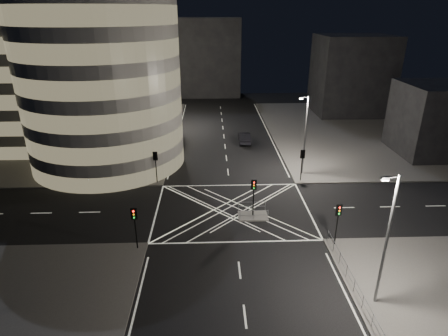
{
  "coord_description": "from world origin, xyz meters",
  "views": [
    {
      "loc": [
        -2.18,
        -34.74,
        19.54
      ],
      "look_at": [
        -0.74,
        4.3,
        3.0
      ],
      "focal_mm": 30.0,
      "sensor_mm": 36.0,
      "label": 1
    }
  ],
  "objects_px": {
    "street_lamp_left_near": "(155,128)",
    "street_lamp_right_far": "(305,133)",
    "central_island": "(253,216)",
    "street_lamp_right_near": "(386,238)",
    "traffic_signal_nr": "(338,217)",
    "traffic_signal_island": "(254,191)",
    "street_lamp_left_far": "(168,98)",
    "sedan": "(244,138)",
    "traffic_signal_nl": "(135,221)",
    "traffic_signal_fr": "(302,159)",
    "traffic_signal_fl": "(156,161)"
  },
  "relations": [
    {
      "from": "traffic_signal_nr",
      "to": "street_lamp_left_near",
      "type": "height_order",
      "value": "street_lamp_left_near"
    },
    {
      "from": "traffic_signal_nl",
      "to": "street_lamp_left_far",
      "type": "relative_size",
      "value": 0.4
    },
    {
      "from": "traffic_signal_fr",
      "to": "traffic_signal_nr",
      "type": "height_order",
      "value": "same"
    },
    {
      "from": "traffic_signal_nr",
      "to": "street_lamp_right_far",
      "type": "bearing_deg",
      "value": 87.7
    },
    {
      "from": "central_island",
      "to": "street_lamp_right_near",
      "type": "xyz_separation_m",
      "value": [
        7.44,
        -12.5,
        5.47
      ]
    },
    {
      "from": "street_lamp_left_far",
      "to": "sedan",
      "type": "height_order",
      "value": "street_lamp_left_far"
    },
    {
      "from": "traffic_signal_nl",
      "to": "street_lamp_right_near",
      "type": "height_order",
      "value": "street_lamp_right_near"
    },
    {
      "from": "traffic_signal_fr",
      "to": "traffic_signal_island",
      "type": "bearing_deg",
      "value": -129.33
    },
    {
      "from": "street_lamp_left_near",
      "to": "street_lamp_left_far",
      "type": "xyz_separation_m",
      "value": [
        0.0,
        18.0,
        0.0
      ]
    },
    {
      "from": "central_island",
      "to": "street_lamp_right_far",
      "type": "relative_size",
      "value": 0.3
    },
    {
      "from": "street_lamp_left_near",
      "to": "street_lamp_right_far",
      "type": "height_order",
      "value": "same"
    },
    {
      "from": "traffic_signal_nl",
      "to": "street_lamp_left_far",
      "type": "distance_m",
      "value": 36.9
    },
    {
      "from": "street_lamp_right_near",
      "to": "traffic_signal_nl",
      "type": "bearing_deg",
      "value": 158.45
    },
    {
      "from": "traffic_signal_nl",
      "to": "street_lamp_left_near",
      "type": "bearing_deg",
      "value": 91.94
    },
    {
      "from": "traffic_signal_nr",
      "to": "street_lamp_left_far",
      "type": "xyz_separation_m",
      "value": [
        -18.24,
        36.8,
        2.63
      ]
    },
    {
      "from": "street_lamp_left_near",
      "to": "street_lamp_right_near",
      "type": "bearing_deg",
      "value": -54.03
    },
    {
      "from": "street_lamp_left_far",
      "to": "sedan",
      "type": "xyz_separation_m",
      "value": [
        12.56,
        -8.27,
        -4.72
      ]
    },
    {
      "from": "traffic_signal_fl",
      "to": "central_island",
      "type": "bearing_deg",
      "value": -37.54
    },
    {
      "from": "street_lamp_right_near",
      "to": "traffic_signal_fr",
      "type": "bearing_deg",
      "value": 91.75
    },
    {
      "from": "traffic_signal_nl",
      "to": "traffic_signal_fr",
      "type": "bearing_deg",
      "value": 37.69
    },
    {
      "from": "traffic_signal_fl",
      "to": "traffic_signal_nr",
      "type": "distance_m",
      "value": 22.24
    },
    {
      "from": "central_island",
      "to": "street_lamp_right_far",
      "type": "bearing_deg",
      "value": 54.7
    },
    {
      "from": "sedan",
      "to": "traffic_signal_nr",
      "type": "bearing_deg",
      "value": 101.44
    },
    {
      "from": "traffic_signal_nl",
      "to": "street_lamp_left_far",
      "type": "xyz_separation_m",
      "value": [
        -0.64,
        36.8,
        2.63
      ]
    },
    {
      "from": "traffic_signal_fr",
      "to": "street_lamp_right_near",
      "type": "bearing_deg",
      "value": -88.25
    },
    {
      "from": "traffic_signal_nr",
      "to": "sedan",
      "type": "xyz_separation_m",
      "value": [
        -5.67,
        28.53,
        -2.09
      ]
    },
    {
      "from": "traffic_signal_fr",
      "to": "street_lamp_left_far",
      "type": "xyz_separation_m",
      "value": [
        -18.24,
        23.2,
        2.63
      ]
    },
    {
      "from": "street_lamp_right_near",
      "to": "street_lamp_right_far",
      "type": "bearing_deg",
      "value": 90.0
    },
    {
      "from": "street_lamp_left_far",
      "to": "street_lamp_right_near",
      "type": "relative_size",
      "value": 1.0
    },
    {
      "from": "traffic_signal_island",
      "to": "street_lamp_left_near",
      "type": "xyz_separation_m",
      "value": [
        -11.44,
        13.5,
        2.63
      ]
    },
    {
      "from": "central_island",
      "to": "traffic_signal_nr",
      "type": "relative_size",
      "value": 0.75
    },
    {
      "from": "street_lamp_left_near",
      "to": "traffic_signal_nr",
      "type": "bearing_deg",
      "value": -45.87
    },
    {
      "from": "street_lamp_right_far",
      "to": "street_lamp_left_near",
      "type": "bearing_deg",
      "value": 170.97
    },
    {
      "from": "traffic_signal_fl",
      "to": "traffic_signal_nr",
      "type": "bearing_deg",
      "value": -37.69
    },
    {
      "from": "street_lamp_right_far",
      "to": "traffic_signal_island",
      "type": "bearing_deg",
      "value": -125.3
    },
    {
      "from": "traffic_signal_nl",
      "to": "traffic_signal_nr",
      "type": "bearing_deg",
      "value": 0.0
    },
    {
      "from": "sedan",
      "to": "traffic_signal_nl",
      "type": "bearing_deg",
      "value": 67.5
    },
    {
      "from": "traffic_signal_nl",
      "to": "sedan",
      "type": "distance_m",
      "value": 30.99
    },
    {
      "from": "traffic_signal_fr",
      "to": "street_lamp_left_near",
      "type": "xyz_separation_m",
      "value": [
        -18.24,
        5.2,
        2.63
      ]
    },
    {
      "from": "traffic_signal_fr",
      "to": "traffic_signal_nl",
      "type": "bearing_deg",
      "value": -142.31
    },
    {
      "from": "traffic_signal_fl",
      "to": "traffic_signal_nr",
      "type": "height_order",
      "value": "same"
    },
    {
      "from": "traffic_signal_nl",
      "to": "street_lamp_left_near",
      "type": "distance_m",
      "value": 18.99
    },
    {
      "from": "traffic_signal_fr",
      "to": "street_lamp_right_far",
      "type": "distance_m",
      "value": 3.48
    },
    {
      "from": "traffic_signal_island",
      "to": "street_lamp_left_far",
      "type": "height_order",
      "value": "street_lamp_left_far"
    },
    {
      "from": "traffic_signal_fl",
      "to": "street_lamp_right_far",
      "type": "bearing_deg",
      "value": 6.88
    },
    {
      "from": "traffic_signal_island",
      "to": "street_lamp_left_far",
      "type": "xyz_separation_m",
      "value": [
        -11.44,
        31.5,
        2.63
      ]
    },
    {
      "from": "traffic_signal_nr",
      "to": "street_lamp_right_far",
      "type": "xyz_separation_m",
      "value": [
        0.64,
        15.8,
        2.63
      ]
    },
    {
      "from": "street_lamp_right_far",
      "to": "street_lamp_right_near",
      "type": "xyz_separation_m",
      "value": [
        0.0,
        -23.0,
        0.0
      ]
    },
    {
      "from": "traffic_signal_nr",
      "to": "traffic_signal_island",
      "type": "height_order",
      "value": "same"
    },
    {
      "from": "traffic_signal_nr",
      "to": "traffic_signal_nl",
      "type": "bearing_deg",
      "value": 180.0
    }
  ]
}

